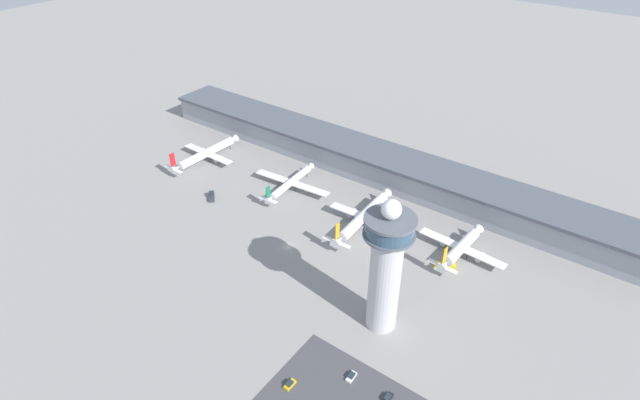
{
  "coord_description": "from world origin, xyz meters",
  "views": [
    {
      "loc": [
        104.34,
        -121.66,
        131.65
      ],
      "look_at": [
        0.28,
        21.89,
        11.43
      ],
      "focal_mm": 28.0,
      "sensor_mm": 36.0,
      "label": 1
    }
  ],
  "objects_px": {
    "airplane_gate_bravo": "(291,183)",
    "car_red_hatchback": "(387,399)",
    "control_tower": "(386,266)",
    "airplane_gate_charlie": "(363,217)",
    "service_truck_catering": "(212,196)",
    "airplane_gate_alpha": "(206,153)",
    "car_white_wagon": "(290,384)",
    "service_truck_fuel": "(445,265)",
    "airplane_gate_delta": "(461,248)",
    "car_black_suv": "(351,377)"
  },
  "relations": [
    {
      "from": "airplane_gate_bravo",
      "to": "car_white_wagon",
      "type": "relative_size",
      "value": 9.94
    },
    {
      "from": "service_truck_catering",
      "to": "service_truck_fuel",
      "type": "bearing_deg",
      "value": 10.25
    },
    {
      "from": "airplane_gate_alpha",
      "to": "control_tower",
      "type": "bearing_deg",
      "value": -18.41
    },
    {
      "from": "airplane_gate_charlie",
      "to": "car_white_wagon",
      "type": "distance_m",
      "value": 85.42
    },
    {
      "from": "airplane_gate_bravo",
      "to": "car_white_wagon",
      "type": "xyz_separation_m",
      "value": [
        68.19,
        -85.7,
        -3.51
      ]
    },
    {
      "from": "control_tower",
      "to": "airplane_gate_delta",
      "type": "distance_m",
      "value": 54.89
    },
    {
      "from": "airplane_gate_alpha",
      "to": "car_white_wagon",
      "type": "relative_size",
      "value": 10.86
    },
    {
      "from": "car_white_wagon",
      "to": "airplane_gate_delta",
      "type": "bearing_deg",
      "value": 78.62
    },
    {
      "from": "car_black_suv",
      "to": "service_truck_catering",
      "type": "bearing_deg",
      "value": 157.46
    },
    {
      "from": "airplane_gate_bravo",
      "to": "service_truck_catering",
      "type": "height_order",
      "value": "airplane_gate_bravo"
    },
    {
      "from": "airplane_gate_charlie",
      "to": "car_white_wagon",
      "type": "xyz_separation_m",
      "value": [
        24.66,
        -81.68,
        -4.24
      ]
    },
    {
      "from": "airplane_gate_charlie",
      "to": "car_red_hatchback",
      "type": "bearing_deg",
      "value": -53.31
    },
    {
      "from": "service_truck_fuel",
      "to": "car_red_hatchback",
      "type": "bearing_deg",
      "value": -80.51
    },
    {
      "from": "airplane_gate_charlie",
      "to": "airplane_gate_delta",
      "type": "relative_size",
      "value": 1.24
    },
    {
      "from": "control_tower",
      "to": "car_red_hatchback",
      "type": "bearing_deg",
      "value": -55.81
    },
    {
      "from": "airplane_gate_bravo",
      "to": "control_tower",
      "type": "bearing_deg",
      "value": -31.6
    },
    {
      "from": "car_white_wagon",
      "to": "car_red_hatchback",
      "type": "distance_m",
      "value": 29.5
    },
    {
      "from": "airplane_gate_alpha",
      "to": "car_black_suv",
      "type": "distance_m",
      "value": 151.83
    },
    {
      "from": "airplane_gate_charlie",
      "to": "service_truck_fuel",
      "type": "relative_size",
      "value": 5.35
    },
    {
      "from": "control_tower",
      "to": "airplane_gate_charlie",
      "type": "bearing_deg",
      "value": 128.03
    },
    {
      "from": "control_tower",
      "to": "airplane_gate_charlie",
      "type": "relative_size",
      "value": 1.12
    },
    {
      "from": "car_black_suv",
      "to": "car_red_hatchback",
      "type": "height_order",
      "value": "car_red_hatchback"
    },
    {
      "from": "airplane_gate_bravo",
      "to": "car_black_suv",
      "type": "distance_m",
      "value": 109.27
    },
    {
      "from": "airplane_gate_delta",
      "to": "service_truck_fuel",
      "type": "distance_m",
      "value": 10.35
    },
    {
      "from": "control_tower",
      "to": "car_red_hatchback",
      "type": "xyz_separation_m",
      "value": [
        16.74,
        -24.65,
        -25.6
      ]
    },
    {
      "from": "airplane_gate_bravo",
      "to": "airplane_gate_delta",
      "type": "xyz_separation_m",
      "value": [
        85.78,
        1.77,
        0.04
      ]
    },
    {
      "from": "control_tower",
      "to": "service_truck_catering",
      "type": "distance_m",
      "value": 108.56
    },
    {
      "from": "service_truck_catering",
      "to": "service_truck_fuel",
      "type": "height_order",
      "value": "service_truck_catering"
    },
    {
      "from": "airplane_gate_delta",
      "to": "car_white_wagon",
      "type": "bearing_deg",
      "value": -101.38
    },
    {
      "from": "airplane_gate_delta",
      "to": "car_black_suv",
      "type": "bearing_deg",
      "value": -93.08
    },
    {
      "from": "service_truck_fuel",
      "to": "car_black_suv",
      "type": "height_order",
      "value": "service_truck_fuel"
    },
    {
      "from": "airplane_gate_alpha",
      "to": "airplane_gate_delta",
      "type": "distance_m",
      "value": 139.66
    },
    {
      "from": "airplane_gate_bravo",
      "to": "car_red_hatchback",
      "type": "height_order",
      "value": "airplane_gate_bravo"
    },
    {
      "from": "airplane_gate_bravo",
      "to": "car_white_wagon",
      "type": "height_order",
      "value": "airplane_gate_bravo"
    },
    {
      "from": "airplane_gate_alpha",
      "to": "airplane_gate_charlie",
      "type": "xyz_separation_m",
      "value": [
        97.28,
        0.07,
        0.31
      ]
    },
    {
      "from": "airplane_gate_alpha",
      "to": "car_white_wagon",
      "type": "height_order",
      "value": "airplane_gate_alpha"
    },
    {
      "from": "car_black_suv",
      "to": "car_white_wagon",
      "type": "relative_size",
      "value": 1.05
    },
    {
      "from": "service_truck_fuel",
      "to": "car_white_wagon",
      "type": "height_order",
      "value": "service_truck_fuel"
    },
    {
      "from": "airplane_gate_charlie",
      "to": "service_truck_catering",
      "type": "distance_m",
      "value": 73.38
    },
    {
      "from": "airplane_gate_alpha",
      "to": "car_red_hatchback",
      "type": "bearing_deg",
      "value": -24.77
    },
    {
      "from": "airplane_gate_delta",
      "to": "service_truck_catering",
      "type": "height_order",
      "value": "airplane_gate_delta"
    },
    {
      "from": "airplane_gate_delta",
      "to": "service_truck_fuel",
      "type": "height_order",
      "value": "airplane_gate_delta"
    },
    {
      "from": "car_red_hatchback",
      "to": "control_tower",
      "type": "bearing_deg",
      "value": 124.19
    },
    {
      "from": "airplane_gate_charlie",
      "to": "service_truck_catering",
      "type": "height_order",
      "value": "airplane_gate_charlie"
    },
    {
      "from": "airplane_gate_bravo",
      "to": "service_truck_fuel",
      "type": "relative_size",
      "value": 4.8
    },
    {
      "from": "airplane_gate_bravo",
      "to": "airplane_gate_delta",
      "type": "relative_size",
      "value": 1.11
    },
    {
      "from": "airplane_gate_bravo",
      "to": "service_truck_catering",
      "type": "xyz_separation_m",
      "value": [
        -25.83,
        -27.69,
        -3.02
      ]
    },
    {
      "from": "control_tower",
      "to": "airplane_gate_delta",
      "type": "relative_size",
      "value": 1.39
    },
    {
      "from": "service_truck_catering",
      "to": "car_red_hatchback",
      "type": "bearing_deg",
      "value": -20.43
    },
    {
      "from": "airplane_gate_bravo",
      "to": "service_truck_catering",
      "type": "bearing_deg",
      "value": -133.02
    }
  ]
}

